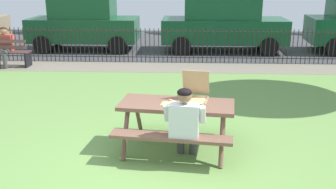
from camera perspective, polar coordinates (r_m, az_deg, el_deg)
name	(u,v)px	position (r m, az deg, el deg)	size (l,w,h in m)	color
ground	(156,129)	(7.24, -1.78, -5.05)	(28.00, 11.26, 0.02)	#6C974B
cobblestone_walkway	(169,67)	(11.94, 0.08, 3.97)	(28.00, 1.40, 0.01)	gray
street_asphalt	(173,44)	(15.92, 0.78, 7.31)	(28.00, 6.72, 0.01)	#424247
picnic_table_foreground	(177,113)	(6.25, 1.27, -2.74)	(1.96, 1.68, 0.79)	brown
pizza_box_open	(194,96)	(6.27, 3.82, -0.15)	(0.51, 0.58, 0.48)	tan
pizza_slice_on_table	(169,102)	(6.21, 0.09, -1.13)	(0.29, 0.29, 0.02)	#F4D068
adult_at_table	(185,122)	(5.74, 2.46, -3.96)	(0.63, 0.62, 1.19)	#3E3E3E
iron_fence_streetside	(170,45)	(12.51, 0.23, 7.17)	(22.69, 0.03, 1.08)	#2D2823
park_bench_left	(3,53)	(12.96, -22.88, 5.57)	(1.61, 0.48, 0.85)	brown
person_on_park_bench	(4,45)	(12.91, -22.71, 6.64)	(0.62, 0.60, 1.19)	#474747
parked_car_center	(84,22)	(14.90, -12.08, 10.21)	(3.91, 1.85, 1.98)	#164F2B
parked_car_right	(223,23)	(14.47, 8.00, 10.20)	(4.41, 1.93, 1.94)	#124C2A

